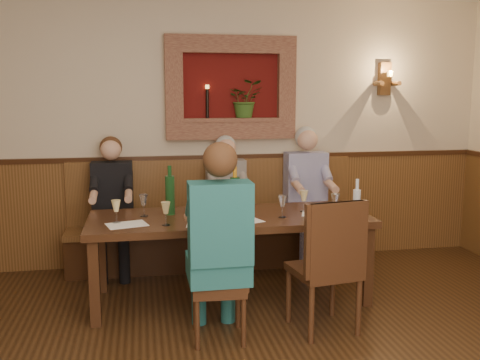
# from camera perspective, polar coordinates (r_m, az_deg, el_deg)

# --- Properties ---
(room_shell) EXTENTS (6.04, 6.04, 2.82)m
(room_shell) POSITION_cam_1_polar(r_m,az_deg,el_deg) (2.70, 5.39, 11.26)
(room_shell) COLOR beige
(room_shell) RESTS_ON ground
(wainscoting) EXTENTS (6.02, 6.02, 1.15)m
(wainscoting) POSITION_cam_1_polar(r_m,az_deg,el_deg) (2.95, 5.00, -14.87)
(wainscoting) COLOR #563718
(wainscoting) RESTS_ON ground
(wall_niche) EXTENTS (1.36, 0.30, 1.06)m
(wall_niche) POSITION_cam_1_polar(r_m,az_deg,el_deg) (5.62, -0.54, 9.35)
(wall_niche) COLOR #530E0B
(wall_niche) RESTS_ON ground
(wall_sconce) EXTENTS (0.25, 0.20, 0.35)m
(wall_sconce) POSITION_cam_1_polar(r_m,az_deg,el_deg) (6.12, 15.22, 10.30)
(wall_sconce) COLOR #563718
(wall_sconce) RESTS_ON ground
(dining_table) EXTENTS (2.40, 0.90, 0.75)m
(dining_table) POSITION_cam_1_polar(r_m,az_deg,el_deg) (4.64, -1.10, -4.71)
(dining_table) COLOR #3A2111
(dining_table) RESTS_ON ground
(bench) EXTENTS (3.00, 0.45, 1.11)m
(bench) POSITION_cam_1_polar(r_m,az_deg,el_deg) (5.63, -2.67, -5.87)
(bench) COLOR #381E0F
(bench) RESTS_ON ground
(chair_near_left) EXTENTS (0.41, 0.41, 0.87)m
(chair_near_left) POSITION_cam_1_polar(r_m,az_deg,el_deg) (4.01, -2.29, -13.33)
(chair_near_left) COLOR #3A2111
(chair_near_left) RESTS_ON ground
(chair_near_right) EXTENTS (0.52, 0.52, 1.03)m
(chair_near_right) POSITION_cam_1_polar(r_m,az_deg,el_deg) (4.19, 8.97, -11.72)
(chair_near_right) COLOR #3A2111
(chair_near_right) RESTS_ON ground
(person_bench_left) EXTENTS (0.40, 0.49, 1.38)m
(person_bench_left) POSITION_cam_1_polar(r_m,az_deg,el_deg) (5.43, -13.39, -4.08)
(person_bench_left) COLOR black
(person_bench_left) RESTS_ON ground
(person_bench_mid) EXTENTS (0.40, 0.49, 1.37)m
(person_bench_mid) POSITION_cam_1_polar(r_m,az_deg,el_deg) (5.49, -1.37, -3.71)
(person_bench_mid) COLOR #595451
(person_bench_mid) RESTS_ON ground
(person_bench_right) EXTENTS (0.43, 0.53, 1.45)m
(person_bench_right) POSITION_cam_1_polar(r_m,az_deg,el_deg) (5.68, 7.22, -2.96)
(person_bench_right) COLOR navy
(person_bench_right) RESTS_ON ground
(person_chair_front) EXTENTS (0.44, 0.54, 1.47)m
(person_chair_front) POSITION_cam_1_polar(r_m,az_deg,el_deg) (3.89, -2.31, -8.48)
(person_chair_front) COLOR navy
(person_chair_front) RESTS_ON ground
(spittoon_bucket) EXTENTS (0.25, 0.25, 0.25)m
(spittoon_bucket) POSITION_cam_1_polar(r_m,az_deg,el_deg) (4.54, -0.63, -2.43)
(spittoon_bucket) COLOR red
(spittoon_bucket) RESTS_ON dining_table
(wine_bottle_green_a) EXTENTS (0.09, 0.09, 0.44)m
(wine_bottle_green_a) POSITION_cam_1_polar(r_m,az_deg,el_deg) (4.53, -0.55, -1.72)
(wine_bottle_green_a) COLOR #19471E
(wine_bottle_green_a) RESTS_ON dining_table
(wine_bottle_green_b) EXTENTS (0.09, 0.09, 0.43)m
(wine_bottle_green_b) POSITION_cam_1_polar(r_m,az_deg,el_deg) (4.67, -7.47, -1.51)
(wine_bottle_green_b) COLOR #19471E
(wine_bottle_green_b) RESTS_ON dining_table
(water_bottle) EXTENTS (0.08, 0.08, 0.35)m
(water_bottle) POSITION_cam_1_polar(r_m,az_deg,el_deg) (4.52, 12.33, -2.51)
(water_bottle) COLOR silver
(water_bottle) RESTS_ON dining_table
(tasting_sheet_a) EXTENTS (0.36, 0.30, 0.00)m
(tasting_sheet_a) POSITION_cam_1_polar(r_m,az_deg,el_deg) (4.40, -11.99, -4.67)
(tasting_sheet_a) COLOR white
(tasting_sheet_a) RESTS_ON dining_table
(tasting_sheet_b) EXTENTS (0.30, 0.26, 0.00)m
(tasting_sheet_b) POSITION_cam_1_polar(r_m,az_deg,el_deg) (4.41, 0.73, -4.42)
(tasting_sheet_b) COLOR white
(tasting_sheet_b) RESTS_ON dining_table
(tasting_sheet_c) EXTENTS (0.37, 0.32, 0.00)m
(tasting_sheet_c) POSITION_cam_1_polar(r_m,az_deg,el_deg) (4.72, 8.58, -3.61)
(tasting_sheet_c) COLOR white
(tasting_sheet_c) RESTS_ON dining_table
(tasting_sheet_d) EXTENTS (0.32, 0.25, 0.00)m
(tasting_sheet_d) POSITION_cam_1_polar(r_m,az_deg,el_deg) (4.32, -3.75, -4.73)
(tasting_sheet_d) COLOR white
(tasting_sheet_d) RESTS_ON dining_table
(wine_glass_0) EXTENTS (0.08, 0.08, 0.19)m
(wine_glass_0) POSITION_cam_1_polar(r_m,az_deg,el_deg) (4.70, -5.25, -2.44)
(wine_glass_0) COLOR white
(wine_glass_0) RESTS_ON dining_table
(wine_glass_1) EXTENTS (0.08, 0.08, 0.19)m
(wine_glass_1) POSITION_cam_1_polar(r_m,az_deg,el_deg) (4.79, 6.81, -2.24)
(wine_glass_1) COLOR #E8D38B
(wine_glass_1) RESTS_ON dining_table
(wine_glass_2) EXTENTS (0.08, 0.08, 0.19)m
(wine_glass_2) POSITION_cam_1_polar(r_m,az_deg,el_deg) (4.54, 4.54, -2.83)
(wine_glass_2) COLOR white
(wine_glass_2) RESTS_ON dining_table
(wine_glass_3) EXTENTS (0.08, 0.08, 0.19)m
(wine_glass_3) POSITION_cam_1_polar(r_m,az_deg,el_deg) (4.32, -4.08, -3.45)
(wine_glass_3) COLOR #E8D38B
(wine_glass_3) RESTS_ON dining_table
(wine_glass_4) EXTENTS (0.08, 0.08, 0.19)m
(wine_glass_4) POSITION_cam_1_polar(r_m,az_deg,el_deg) (4.67, 10.10, -2.62)
(wine_glass_4) COLOR white
(wine_glass_4) RESTS_ON dining_table
(wine_glass_5) EXTENTS (0.08, 0.08, 0.19)m
(wine_glass_5) POSITION_cam_1_polar(r_m,az_deg,el_deg) (4.45, -13.07, -3.30)
(wine_glass_5) COLOR #E8D38B
(wine_glass_5) RESTS_ON dining_table
(wine_glass_6) EXTENTS (0.08, 0.08, 0.19)m
(wine_glass_6) POSITION_cam_1_polar(r_m,az_deg,el_deg) (4.30, -7.92, -3.58)
(wine_glass_6) COLOR #E8D38B
(wine_glass_6) RESTS_ON dining_table
(wine_glass_7) EXTENTS (0.08, 0.08, 0.19)m
(wine_glass_7) POSITION_cam_1_polar(r_m,az_deg,el_deg) (4.65, -10.22, -2.66)
(wine_glass_7) COLOR white
(wine_glass_7) RESTS_ON dining_table
(wine_glass_8) EXTENTS (0.08, 0.08, 0.19)m
(wine_glass_8) POSITION_cam_1_polar(r_m,az_deg,el_deg) (4.48, -2.21, -2.98)
(wine_glass_8) COLOR #E8D38B
(wine_glass_8) RESTS_ON dining_table
(wine_glass_9) EXTENTS (0.08, 0.08, 0.19)m
(wine_glass_9) POSITION_cam_1_polar(r_m,az_deg,el_deg) (4.74, 0.23, -2.29)
(wine_glass_9) COLOR #E8D38B
(wine_glass_9) RESTS_ON dining_table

